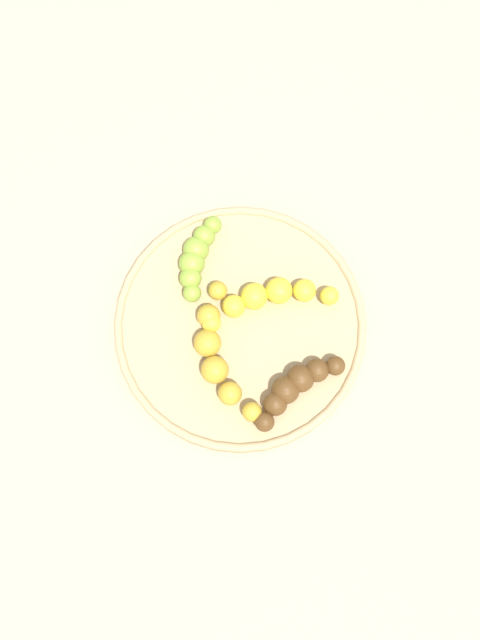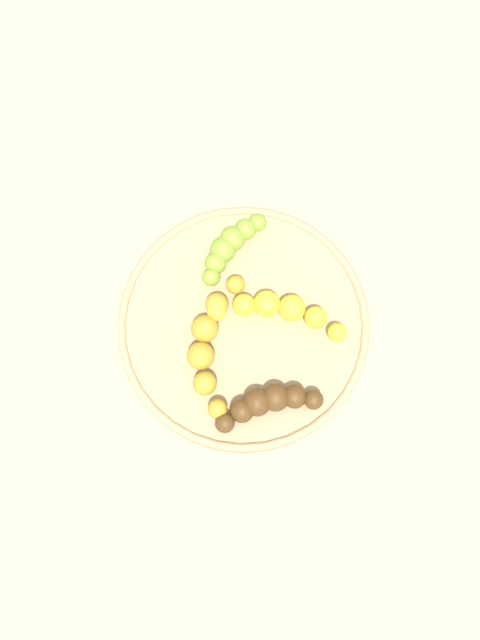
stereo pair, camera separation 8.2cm
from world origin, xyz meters
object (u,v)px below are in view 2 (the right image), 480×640
at_px(banana_yellow, 275,310).
at_px(banana_green, 226,246).
at_px(banana_overripe, 263,403).
at_px(fruit_bowl, 240,325).
at_px(banana_spotted, 206,343).

height_order(banana_yellow, banana_green, same).
bearing_deg(banana_green, banana_overripe, 141.54).
height_order(fruit_bowl, banana_green, banana_green).
relative_size(banana_yellow, banana_overripe, 1.33).
height_order(banana_yellow, banana_spotted, same).
distance_m(banana_green, banana_overripe, 0.19).
xyz_separation_m(fruit_bowl, banana_green, (0.02, -0.09, 0.02)).
height_order(banana_spotted, banana_overripe, same).
distance_m(banana_yellow, banana_overripe, 0.11).
bearing_deg(banana_overripe, banana_spotted, 28.93).
distance_m(fruit_bowl, banana_green, 0.10).
relative_size(fruit_bowl, banana_overripe, 2.45).
bearing_deg(banana_spotted, fruit_bowl, -138.06).
height_order(fruit_bowl, banana_spotted, banana_spotted).
xyz_separation_m(banana_spotted, banana_overripe, (-0.07, 0.07, 0.00)).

